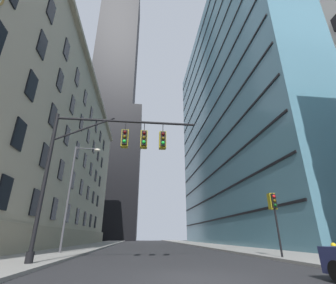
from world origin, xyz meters
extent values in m
cube|color=#28282B|center=(0.00, 0.00, -0.05)|extent=(102.00, 160.00, 0.10)
cube|color=#B2A88E|center=(-18.49, 23.61, 13.43)|extent=(14.98, 59.21, 26.86)
cube|color=#9E937A|center=(-10.75, 23.61, 26.16)|extent=(0.70, 59.21, 0.60)
cube|color=#9E937A|center=(-10.85, 23.61, 1.10)|extent=(0.50, 59.21, 2.20)
cube|color=black|center=(-10.95, 8.00, 4.00)|extent=(0.14, 1.40, 2.20)
cube|color=black|center=(-10.95, 13.00, 4.00)|extent=(0.14, 1.40, 2.20)
cube|color=black|center=(-10.95, 18.00, 4.00)|extent=(0.14, 1.40, 2.20)
cube|color=black|center=(-10.95, 23.00, 4.00)|extent=(0.14, 1.40, 2.20)
cube|color=black|center=(-10.95, 28.00, 4.00)|extent=(0.14, 1.40, 2.20)
cube|color=black|center=(-10.95, 33.00, 4.00)|extent=(0.14, 1.40, 2.20)
cube|color=black|center=(-10.95, 38.00, 4.00)|extent=(0.14, 1.40, 2.20)
cube|color=black|center=(-10.95, 43.00, 4.00)|extent=(0.14, 1.40, 2.20)
cube|color=black|center=(-10.95, 8.00, 8.20)|extent=(0.14, 1.40, 2.20)
cube|color=black|center=(-10.95, 13.00, 8.20)|extent=(0.14, 1.40, 2.20)
cube|color=black|center=(-10.95, 18.00, 8.20)|extent=(0.14, 1.40, 2.20)
cube|color=black|center=(-10.95, 23.00, 8.20)|extent=(0.14, 1.40, 2.20)
cube|color=black|center=(-10.95, 28.00, 8.20)|extent=(0.14, 1.40, 2.20)
cube|color=black|center=(-10.95, 33.00, 8.20)|extent=(0.14, 1.40, 2.20)
cube|color=black|center=(-10.95, 38.00, 8.20)|extent=(0.14, 1.40, 2.20)
cube|color=black|center=(-10.95, 43.00, 8.20)|extent=(0.14, 1.40, 2.20)
cube|color=black|center=(-10.95, 8.00, 12.40)|extent=(0.14, 1.40, 2.20)
cube|color=black|center=(-10.95, 13.00, 12.40)|extent=(0.14, 1.40, 2.20)
cube|color=black|center=(-10.95, 18.00, 12.40)|extent=(0.14, 1.40, 2.20)
cube|color=black|center=(-10.95, 23.00, 12.40)|extent=(0.14, 1.40, 2.20)
cube|color=black|center=(-10.95, 28.00, 12.40)|extent=(0.14, 1.40, 2.20)
cube|color=black|center=(-10.95, 33.00, 12.40)|extent=(0.14, 1.40, 2.20)
cube|color=black|center=(-10.95, 38.00, 12.40)|extent=(0.14, 1.40, 2.20)
cube|color=black|center=(-10.95, 43.00, 12.40)|extent=(0.14, 1.40, 2.20)
cube|color=black|center=(-10.95, 8.00, 16.60)|extent=(0.14, 1.40, 2.20)
cube|color=black|center=(-10.95, 13.00, 16.60)|extent=(0.14, 1.40, 2.20)
cube|color=black|center=(-10.95, 18.00, 16.60)|extent=(0.14, 1.40, 2.20)
cube|color=black|center=(-10.95, 23.00, 16.60)|extent=(0.14, 1.40, 2.20)
cube|color=black|center=(-10.95, 28.00, 16.60)|extent=(0.14, 1.40, 2.20)
cube|color=black|center=(-10.95, 33.00, 16.60)|extent=(0.14, 1.40, 2.20)
cube|color=black|center=(-10.95, 38.00, 16.60)|extent=(0.14, 1.40, 2.20)
cube|color=black|center=(-10.95, 43.00, 16.60)|extent=(0.14, 1.40, 2.20)
cube|color=black|center=(-10.95, 8.00, 20.80)|extent=(0.14, 1.40, 2.20)
cube|color=black|center=(-10.95, 13.00, 20.80)|extent=(0.14, 1.40, 2.20)
cube|color=black|center=(-10.95, 18.00, 20.80)|extent=(0.14, 1.40, 2.20)
cube|color=black|center=(-10.95, 23.00, 20.80)|extent=(0.14, 1.40, 2.20)
cube|color=black|center=(-10.95, 28.00, 20.80)|extent=(0.14, 1.40, 2.20)
cube|color=black|center=(-10.95, 33.00, 20.80)|extent=(0.14, 1.40, 2.20)
cube|color=black|center=(-10.95, 38.00, 20.80)|extent=(0.14, 1.40, 2.20)
cube|color=black|center=(-10.95, 43.00, 20.80)|extent=(0.14, 1.40, 2.20)
cube|color=black|center=(-15.63, 81.58, 23.85)|extent=(25.34, 25.34, 47.71)
cube|color=black|center=(-15.63, 81.58, 82.40)|extent=(17.73, 17.73, 69.39)
cube|color=teal|center=(18.06, 33.66, 25.57)|extent=(14.13, 51.08, 51.13)
cube|color=black|center=(10.96, 33.66, 4.00)|extent=(0.12, 50.08, 0.24)
cube|color=black|center=(10.96, 33.66, 8.00)|extent=(0.12, 50.08, 0.24)
cube|color=black|center=(10.96, 33.66, 12.00)|extent=(0.12, 50.08, 0.24)
cube|color=black|center=(10.96, 33.66, 16.00)|extent=(0.12, 50.08, 0.24)
cube|color=black|center=(10.96, 33.66, 20.00)|extent=(0.12, 50.08, 0.24)
cube|color=black|center=(10.96, 33.66, 24.00)|extent=(0.12, 50.08, 0.24)
cube|color=black|center=(10.96, 33.66, 28.00)|extent=(0.12, 50.08, 0.24)
cube|color=black|center=(10.96, 33.66, 32.00)|extent=(0.12, 50.08, 0.24)
cube|color=black|center=(10.96, 33.66, 36.00)|extent=(0.12, 50.08, 0.24)
cube|color=black|center=(10.96, 33.66, 40.00)|extent=(0.12, 50.08, 0.24)
cube|color=black|center=(10.96, 33.66, 44.00)|extent=(0.12, 50.08, 0.24)
cube|color=black|center=(10.96, 33.66, 48.00)|extent=(0.12, 50.08, 0.24)
cylinder|color=black|center=(-6.96, 3.96, 4.03)|extent=(0.20, 0.20, 7.76)
cylinder|color=black|center=(-6.96, 3.96, 0.40)|extent=(0.36, 0.36, 0.50)
cylinder|color=black|center=(-2.93, 3.96, 7.66)|extent=(8.06, 0.14, 0.14)
cylinder|color=black|center=(-5.35, 3.96, 7.06)|extent=(3.31, 0.10, 1.67)
cylinder|color=black|center=(-3.03, 3.96, 7.36)|extent=(0.04, 0.04, 0.60)
cube|color=black|center=(-3.03, 3.96, 6.61)|extent=(0.30, 0.30, 0.90)
cube|color=olive|center=(-3.03, 4.13, 6.61)|extent=(0.40, 0.40, 1.04)
sphere|color=#450808|center=(-3.03, 3.80, 6.89)|extent=(0.20, 0.20, 0.20)
sphere|color=#4B3A08|center=(-3.03, 3.80, 6.61)|extent=(0.20, 0.20, 0.20)
sphere|color=green|center=(-3.03, 3.80, 6.33)|extent=(0.20, 0.20, 0.20)
cylinder|color=black|center=(-1.92, 3.96, 7.36)|extent=(0.04, 0.04, 0.60)
cube|color=black|center=(-1.92, 3.96, 6.61)|extent=(0.30, 0.30, 0.90)
cube|color=olive|center=(-1.92, 4.13, 6.61)|extent=(0.40, 0.40, 1.04)
sphere|color=#450808|center=(-1.92, 3.80, 6.89)|extent=(0.20, 0.20, 0.20)
sphere|color=#4B3A08|center=(-1.92, 3.80, 6.61)|extent=(0.20, 0.20, 0.20)
sphere|color=green|center=(-1.92, 3.80, 6.33)|extent=(0.20, 0.20, 0.20)
cylinder|color=black|center=(-0.81, 3.96, 7.36)|extent=(0.04, 0.04, 0.60)
cube|color=black|center=(-0.81, 3.96, 6.61)|extent=(0.30, 0.30, 0.90)
cube|color=olive|center=(-0.81, 4.13, 6.61)|extent=(0.40, 0.40, 1.04)
sphere|color=#450808|center=(-0.81, 3.80, 6.89)|extent=(0.20, 0.20, 0.20)
sphere|color=#4B3A08|center=(-0.81, 3.80, 6.61)|extent=(0.20, 0.20, 0.20)
sphere|color=green|center=(-0.81, 3.80, 6.33)|extent=(0.20, 0.20, 0.20)
cylinder|color=black|center=(6.66, 6.03, 2.05)|extent=(0.12, 0.12, 3.80)
cube|color=black|center=(6.66, 6.03, 3.45)|extent=(0.30, 0.30, 0.90)
cube|color=olive|center=(6.66, 6.20, 3.45)|extent=(0.40, 0.40, 1.04)
sphere|color=red|center=(6.66, 5.87, 3.73)|extent=(0.20, 0.20, 0.20)
sphere|color=#4B3A08|center=(6.66, 5.87, 3.45)|extent=(0.20, 0.20, 0.20)
sphere|color=#083D10|center=(6.66, 5.87, 3.17)|extent=(0.20, 0.20, 0.20)
cylinder|color=#47474C|center=(-7.96, 11.94, 4.50)|extent=(0.18, 0.18, 8.71)
cylinder|color=#47474C|center=(-7.01, 11.94, 8.71)|extent=(1.91, 0.10, 0.10)
ellipsoid|color=#EFE5C6|center=(-6.05, 11.94, 8.61)|extent=(0.56, 0.32, 0.24)
cylinder|color=gold|center=(8.19, 3.60, 0.50)|extent=(0.24, 0.24, 0.70)
sphere|color=gold|center=(8.19, 3.60, 0.87)|extent=(0.26, 0.26, 0.26)
cylinder|color=gold|center=(8.04, 3.60, 0.57)|extent=(0.12, 0.10, 0.10)
camera|label=1|loc=(-1.96, -8.78, 1.30)|focal=25.18mm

